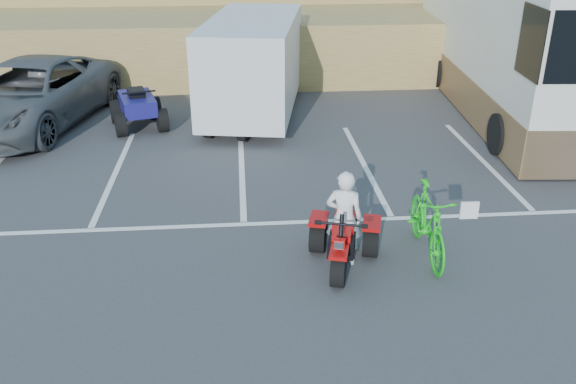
{
  "coord_description": "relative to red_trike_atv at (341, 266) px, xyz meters",
  "views": [
    {
      "loc": [
        -0.01,
        -7.27,
        5.11
      ],
      "look_at": [
        0.72,
        1.56,
        1.0
      ],
      "focal_mm": 38.0,
      "sensor_mm": 36.0,
      "label": 1
    }
  ],
  "objects": [
    {
      "name": "quad_atv_green",
      "position": [
        -1.67,
        6.53,
        0.0
      ],
      "size": [
        1.56,
        1.79,
        0.97
      ],
      "primitive_type": null,
      "rotation": [
        0.0,
        0.0,
        -0.36
      ],
      "color": "#155E1B",
      "rests_on": "ground"
    },
    {
      "name": "ground",
      "position": [
        -1.51,
        -0.86,
        0.0
      ],
      "size": [
        100.0,
        100.0,
        0.0
      ],
      "primitive_type": "plane",
      "color": "#3C3C3F",
      "rests_on": "ground"
    },
    {
      "name": "parking_stripes",
      "position": [
        -0.64,
        3.21,
        0.0
      ],
      "size": [
        28.0,
        5.16,
        0.01
      ],
      "color": "white",
      "rests_on": "ground"
    },
    {
      "name": "grass_embankment",
      "position": [
        -1.51,
        14.62,
        1.42
      ],
      "size": [
        40.0,
        8.5,
        3.1
      ],
      "color": "olive",
      "rests_on": "ground"
    },
    {
      "name": "grey_pickup",
      "position": [
        -6.85,
        7.55,
        0.83
      ],
      "size": [
        4.03,
        6.41,
        1.65
      ],
      "primitive_type": "imported",
      "rotation": [
        0.0,
        0.0,
        -0.23
      ],
      "color": "#4B4F53",
      "rests_on": "ground"
    },
    {
      "name": "red_trike_atv",
      "position": [
        0.0,
        0.0,
        0.0
      ],
      "size": [
        1.49,
        1.76,
        0.98
      ],
      "primitive_type": null,
      "rotation": [
        0.0,
        0.0,
        -0.26
      ],
      "color": "#AC0A09",
      "rests_on": "ground"
    },
    {
      "name": "rv_motorhome",
      "position": [
        5.94,
        8.13,
        1.66
      ],
      "size": [
        3.52,
        10.82,
        3.82
      ],
      "rotation": [
        0.0,
        0.0,
        -0.08
      ],
      "color": "silver",
      "rests_on": "ground"
    },
    {
      "name": "cargo_trailer",
      "position": [
        -1.1,
        8.17,
        1.38
      ],
      "size": [
        3.08,
        5.77,
        2.56
      ],
      "rotation": [
        0.0,
        0.0,
        -0.17
      ],
      "color": "silver",
      "rests_on": "ground"
    },
    {
      "name": "quad_atv_blue",
      "position": [
        -4.11,
        7.18,
        0.0
      ],
      "size": [
        1.69,
        2.0,
        1.12
      ],
      "primitive_type": null,
      "rotation": [
        0.0,
        0.0,
        0.27
      ],
      "color": "navy",
      "rests_on": "ground"
    },
    {
      "name": "green_dirt_bike",
      "position": [
        1.41,
        0.25,
        0.59
      ],
      "size": [
        0.6,
        1.98,
        1.18
      ],
      "primitive_type": "imported",
      "rotation": [
        0.0,
        0.0,
        -0.02
      ],
      "color": "#14BF19",
      "rests_on": "ground"
    },
    {
      "name": "rider",
      "position": [
        0.04,
        0.15,
        0.78
      ],
      "size": [
        0.65,
        0.51,
        1.56
      ],
      "primitive_type": "imported",
      "rotation": [
        0.0,
        0.0,
        2.88
      ],
      "color": "white",
      "rests_on": "ground"
    }
  ]
}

